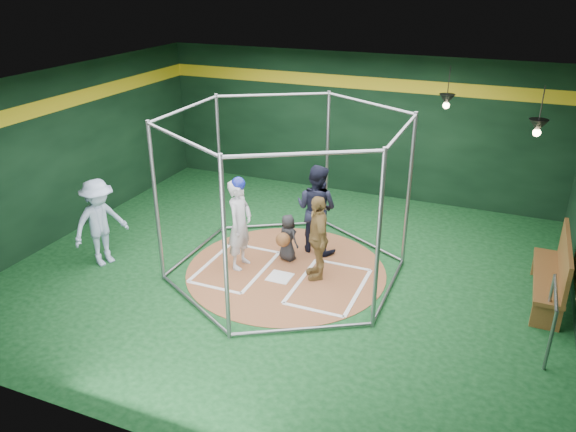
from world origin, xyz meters
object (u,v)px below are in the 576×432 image
at_px(umpire, 316,209).
at_px(dugout_bench, 556,271).
at_px(batter_figure, 240,223).
at_px(visitor_leopard, 318,237).

bearing_deg(umpire, dugout_bench, -172.76).
distance_m(umpire, dugout_bench, 4.43).
xyz_separation_m(batter_figure, visitor_leopard, (1.49, 0.19, -0.10)).
bearing_deg(umpire, visitor_leopard, 121.94).
height_order(batter_figure, dugout_bench, batter_figure).
relative_size(batter_figure, umpire, 1.00).
relative_size(batter_figure, visitor_leopard, 1.13).
relative_size(batter_figure, dugout_bench, 0.90).
xyz_separation_m(visitor_leopard, umpire, (-0.39, 1.01, 0.10)).
distance_m(batter_figure, dugout_bench, 5.60).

